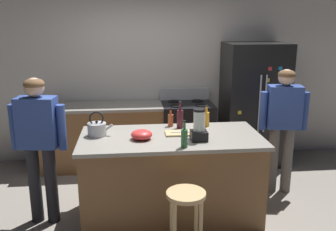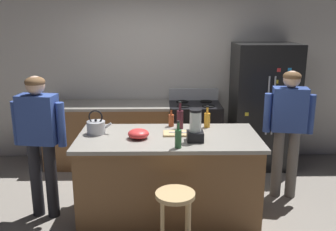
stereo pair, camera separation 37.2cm
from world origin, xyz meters
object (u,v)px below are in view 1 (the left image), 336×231
at_px(tea_kettle, 97,129).
at_px(chef_knife, 181,132).
at_px(person_by_sink_right, 283,120).
at_px(blender_appliance, 199,127).
at_px(bar_stool, 186,207).
at_px(bottle_wine, 180,118).
at_px(bottle_soda, 206,119).
at_px(kitchen_island, 171,176).
at_px(bottle_cooking_sauce, 171,120).
at_px(bottle_olive_oil, 184,138).
at_px(mixing_bowl, 142,135).
at_px(stove_range, 187,133).
at_px(person_by_island_left, 39,137).
at_px(cutting_board, 179,133).
at_px(refrigerator, 253,104).

height_order(tea_kettle, chef_knife, tea_kettle).
bearing_deg(person_by_sink_right, blender_appliance, -152.15).
xyz_separation_m(bar_stool, bottle_wine, (0.09, 1.07, 0.54)).
height_order(person_by_sink_right, bottle_soda, person_by_sink_right).
relative_size(bar_stool, bottle_soda, 2.59).
height_order(kitchen_island, bottle_cooking_sauce, bottle_cooking_sauce).
distance_m(person_by_sink_right, bottle_soda, 1.00).
xyz_separation_m(bottle_olive_oil, mixing_bowl, (-0.41, 0.30, -0.05)).
bearing_deg(stove_range, person_by_sink_right, -46.19).
xyz_separation_m(bar_stool, bottle_soda, (0.41, 1.11, 0.52)).
relative_size(blender_appliance, bottle_olive_oil, 1.22).
bearing_deg(bottle_olive_oil, bottle_wine, 85.88).
bearing_deg(chef_knife, bottle_soda, 44.14).
distance_m(person_by_island_left, mixing_bowl, 1.08).
height_order(bottle_olive_oil, chef_knife, bottle_olive_oil).
bearing_deg(chef_knife, bottle_cooking_sauce, 109.13).
xyz_separation_m(person_by_sink_right, bottle_cooking_sauce, (-1.41, -0.07, 0.06)).
height_order(kitchen_island, stove_range, stove_range).
distance_m(bottle_olive_oil, tea_kettle, 1.00).
bearing_deg(bottle_wine, bottle_cooking_sauce, 137.20).
xyz_separation_m(person_by_island_left, cutting_board, (1.48, 0.04, -0.02)).
xyz_separation_m(kitchen_island, blender_appliance, (0.27, -0.17, 0.61)).
xyz_separation_m(stove_range, mixing_bowl, (-0.73, -1.60, 0.51)).
xyz_separation_m(blender_appliance, mixing_bowl, (-0.59, 0.09, -0.09)).
xyz_separation_m(bottle_wine, cutting_board, (-0.04, -0.23, -0.11)).
relative_size(bar_stool, bottle_wine, 2.10).
relative_size(person_by_island_left, tea_kettle, 5.80).
distance_m(person_by_island_left, bottle_soda, 1.87).
distance_m(refrigerator, mixing_bowl, 2.35).
bearing_deg(bar_stool, bottle_cooking_sauce, 90.55).
bearing_deg(bottle_olive_oil, refrigerator, 54.60).
relative_size(refrigerator, cutting_board, 6.09).
distance_m(blender_appliance, bottle_olive_oil, 0.28).
height_order(kitchen_island, chef_knife, chef_knife).
xyz_separation_m(bar_stool, cutting_board, (0.05, 0.84, 0.44)).
bearing_deg(person_by_island_left, tea_kettle, 7.73).
distance_m(person_by_sink_right, tea_kettle, 2.27).
xyz_separation_m(bar_stool, chef_knife, (0.07, 0.84, 0.45)).
distance_m(bottle_olive_oil, bottle_cooking_sauce, 0.75).
bearing_deg(cutting_board, stove_range, 77.64).
relative_size(person_by_sink_right, bottle_soda, 6.19).
bearing_deg(bottle_olive_oil, stove_range, 80.23).
bearing_deg(cutting_board, mixing_bowl, -162.00).
distance_m(person_by_sink_right, bottle_wine, 1.32).
relative_size(refrigerator, tea_kettle, 6.63).
relative_size(person_by_sink_right, bottle_cooking_sauce, 7.34).
distance_m(person_by_island_left, blender_appliance, 1.68).
xyz_separation_m(refrigerator, mixing_bowl, (-1.74, -1.58, 0.08)).
bearing_deg(bottle_soda, person_by_sink_right, 6.97).
height_order(blender_appliance, tea_kettle, blender_appliance).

